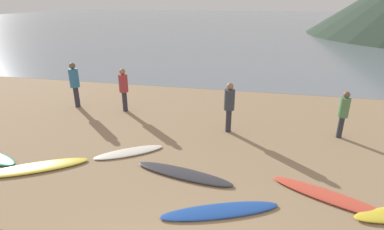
% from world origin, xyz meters
% --- Properties ---
extents(ground_plane, '(120.00, 120.00, 0.20)m').
position_xyz_m(ground_plane, '(0.00, 10.00, -0.10)').
color(ground_plane, '#997C5B').
rests_on(ground_plane, ground).
extents(ocean_water, '(140.00, 100.00, 0.01)m').
position_xyz_m(ocean_water, '(0.00, 62.07, 0.00)').
color(ocean_water, slate).
rests_on(ocean_water, ground).
extents(surfboard_1, '(2.54, 1.87, 0.09)m').
position_xyz_m(surfboard_1, '(-4.47, 3.80, 0.04)').
color(surfboard_1, yellow).
rests_on(surfboard_1, ground).
extents(surfboard_2, '(1.92, 1.54, 0.06)m').
position_xyz_m(surfboard_2, '(-2.42, 5.12, 0.03)').
color(surfboard_2, silver).
rests_on(surfboard_2, ground).
extents(surfboard_3, '(2.68, 1.02, 0.08)m').
position_xyz_m(surfboard_3, '(-0.61, 4.34, 0.04)').
color(surfboard_3, '#333338').
rests_on(surfboard_3, ground).
extents(surfboard_4, '(2.55, 1.39, 0.07)m').
position_xyz_m(surfboard_4, '(0.48, 3.13, 0.03)').
color(surfboard_4, '#1E479E').
rests_on(surfboard_4, ground).
extents(surfboard_5, '(2.64, 1.56, 0.08)m').
position_xyz_m(surfboard_5, '(2.84, 4.12, 0.04)').
color(surfboard_5, '#D84C38').
rests_on(surfboard_5, ground).
extents(person_0, '(0.34, 0.34, 1.68)m').
position_xyz_m(person_0, '(0.22, 7.26, 0.99)').
color(person_0, '#2D2D38').
rests_on(person_0, ground).
extents(person_1, '(0.37, 0.37, 1.83)m').
position_xyz_m(person_1, '(-6.09, 8.39, 1.08)').
color(person_1, '#2D2D38').
rests_on(person_1, ground).
extents(person_2, '(0.31, 0.31, 1.54)m').
position_xyz_m(person_2, '(3.75, 7.56, 0.91)').
color(person_2, '#2D2D38').
rests_on(person_2, ground).
extents(person_3, '(0.34, 0.34, 1.71)m').
position_xyz_m(person_3, '(-3.97, 8.36, 1.01)').
color(person_3, '#2D2D38').
rests_on(person_3, ground).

